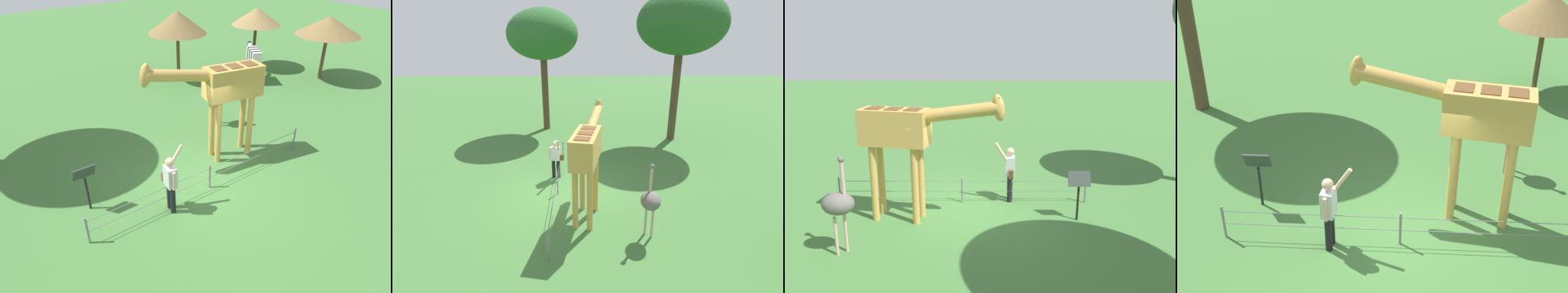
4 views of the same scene
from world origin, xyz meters
The scene contains 8 objects.
ground_plane centered at (0.00, 0.00, 0.00)m, with size 60.00×60.00×0.00m, color #427538.
giraffe centered at (-1.32, -0.85, 2.29)m, with size 3.66×1.17×3.36m.
visitor centered at (1.35, 0.37, 0.90)m, with size 0.60×0.59×1.76m.
ostrich centered at (-2.51, -2.62, 1.18)m, with size 0.70×0.56×2.25m.
tree_east centered at (5.99, -5.58, 5.94)m, with size 4.38×4.38×7.53m.
tree_northeast centered at (8.02, 1.46, 5.38)m, with size 3.93×3.93×6.80m.
info_sign centered at (3.03, -0.90, 0.95)m, with size 0.56×0.21×1.32m.
wire_fence centered at (0.00, 0.23, 0.40)m, with size 7.05×0.05×0.75m.
Camera 2 is at (-10.06, -0.70, 5.74)m, focal length 28.37 mm.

